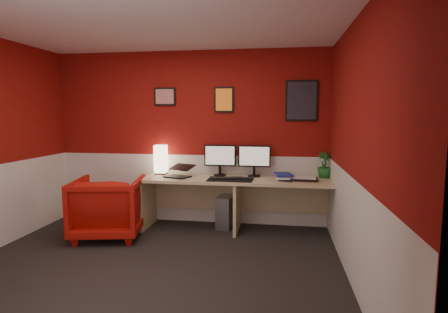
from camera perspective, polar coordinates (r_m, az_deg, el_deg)
ground at (r=3.94m, az=-11.92°, el=-17.28°), size 4.00×3.50×0.01m
ceiling at (r=3.72m, az=-12.92°, el=20.64°), size 4.00×3.50×0.01m
wall_back at (r=5.29m, az=-5.53°, el=2.96°), size 4.00×0.01×2.50m
wall_front at (r=2.10m, az=-29.88°, el=-3.65°), size 4.00×0.01×2.50m
wall_right at (r=3.45m, az=20.34°, el=0.55°), size 0.01×3.50×2.50m
wainscot_back at (r=5.38m, az=-5.46°, el=-5.04°), size 4.00×0.01×1.00m
wainscot_right at (r=3.60m, az=19.76°, el=-11.39°), size 0.01×3.50×1.00m
desk at (r=4.95m, az=2.08°, el=-7.65°), size 2.60×0.65×0.73m
shoji_lamp at (r=5.29m, az=-9.99°, el=-0.60°), size 0.16×0.16×0.40m
laptop at (r=4.98m, az=-7.44°, el=-2.05°), size 0.39×0.34×0.22m
monitor_left at (r=5.07m, az=-0.66°, el=0.21°), size 0.45×0.06×0.58m
monitor_right at (r=5.00m, az=4.83°, el=0.10°), size 0.45×0.06×0.58m
desk_mat at (r=4.79m, az=1.00°, el=-3.65°), size 0.60×0.38×0.01m
keyboard at (r=4.82m, az=0.49°, el=-3.43°), size 0.44×0.21×0.02m
mouse at (r=4.75m, az=4.28°, el=-3.52°), size 0.08×0.11×0.03m
book_bottom at (r=4.87m, az=8.57°, el=-3.43°), size 0.21×0.28×0.03m
book_middle at (r=4.81m, az=8.49°, el=-3.26°), size 0.25×0.30×0.02m
book_top at (r=4.84m, az=8.07°, el=-2.87°), size 0.28×0.34×0.03m
zen_tray at (r=4.85m, az=12.60°, el=-3.52°), size 0.37×0.28×0.03m
potted_plant at (r=5.08m, az=15.68°, el=-1.32°), size 0.24×0.24×0.35m
pc_tower at (r=5.18m, az=0.41°, el=-8.61°), size 0.26×0.47×0.45m
armchair at (r=4.96m, az=-17.82°, el=-7.63°), size 0.99×1.01×0.78m
art_left at (r=5.37m, az=-9.37°, el=9.36°), size 0.32×0.02×0.26m
art_center at (r=5.16m, az=-0.01°, el=9.01°), size 0.28×0.02×0.36m
art_right at (r=5.11m, az=12.23°, el=8.65°), size 0.44×0.02×0.56m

